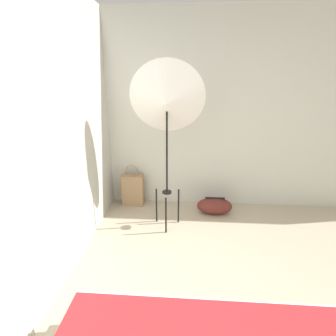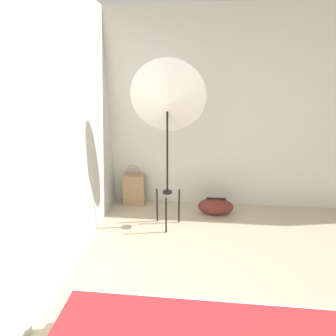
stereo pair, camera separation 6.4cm
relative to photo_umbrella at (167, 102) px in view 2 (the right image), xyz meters
name	(u,v)px [view 2 (the right image)]	position (x,y,z in m)	size (l,w,h in m)	color
wall_back	(199,114)	(0.36, 0.69, -0.23)	(8.00, 0.05, 2.60)	beige
wall_side_left	(52,138)	(-0.89, -0.83, -0.23)	(0.05, 8.00, 2.60)	beige
photo_umbrella	(167,102)	(0.00, 0.00, 0.00)	(0.84, 0.44, 1.97)	black
tote_bag	(134,189)	(-0.54, 0.54, -1.30)	(0.31, 0.15, 0.61)	#9E7A56
duffel_bag	(216,206)	(0.62, 0.34, -1.41)	(0.47, 0.23, 0.24)	#5B231E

